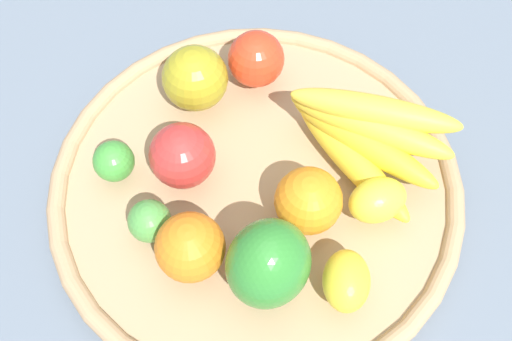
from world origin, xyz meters
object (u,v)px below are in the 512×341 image
(apple_1, at_px, (256,59))
(orange_1, at_px, (308,201))
(bell_pepper, at_px, (268,264))
(lime_0, at_px, (149,221))
(apple_0, at_px, (195,78))
(orange_0, at_px, (190,247))
(lemon_1, at_px, (377,200))
(lime_1, at_px, (114,161))
(apple_2, at_px, (182,156))
(banana_bunch, at_px, (365,134))
(lemon_0, at_px, (346,281))

(apple_1, bearing_deg, orange_1, 97.06)
(bell_pepper, height_order, apple_1, bell_pepper)
(lime_0, xyz_separation_m, bell_pepper, (-0.11, 0.08, 0.03))
(apple_0, bearing_deg, lime_0, 68.55)
(orange_1, height_order, orange_0, same)
(lime_0, distance_m, apple_0, 0.18)
(orange_1, bearing_deg, bell_pepper, 51.87)
(apple_1, distance_m, lemon_1, 0.22)
(lime_1, relative_size, apple_0, 0.59)
(bell_pepper, bearing_deg, apple_2, -105.63)
(bell_pepper, bearing_deg, apple_0, -121.34)
(apple_1, xyz_separation_m, lemon_1, (-0.10, 0.20, -0.01))
(lime_1, bearing_deg, lime_0, 113.37)
(apple_2, bearing_deg, apple_0, -103.45)
(apple_2, xyz_separation_m, apple_1, (-0.10, -0.12, -0.00))
(banana_bunch, height_order, apple_0, banana_bunch)
(banana_bunch, bearing_deg, lemon_0, 70.65)
(lemon_0, distance_m, banana_bunch, 0.16)
(bell_pepper, distance_m, lemon_1, 0.14)
(bell_pepper, relative_size, apple_1, 1.46)
(orange_0, height_order, lemon_1, orange_0)
(lime_0, distance_m, banana_bunch, 0.25)
(bell_pepper, bearing_deg, apple_1, -138.25)
(banana_bunch, bearing_deg, lime_1, -3.64)
(orange_1, distance_m, lemon_1, 0.07)
(banana_bunch, bearing_deg, lime_0, 14.18)
(orange_0, bearing_deg, bell_pepper, 154.63)
(lime_0, bearing_deg, apple_1, -126.58)
(banana_bunch, xyz_separation_m, lime_1, (0.27, -0.02, -0.02))
(lime_0, xyz_separation_m, apple_1, (-0.14, -0.19, 0.01))
(orange_1, bearing_deg, apple_2, -30.96)
(banana_bunch, bearing_deg, bell_pepper, 46.57)
(lemon_0, height_order, lime_1, lemon_0)
(lime_1, bearing_deg, lemon_0, 141.89)
(lime_0, bearing_deg, bell_pepper, 145.93)
(lemon_0, height_order, banana_bunch, banana_bunch)
(lime_0, relative_size, bell_pepper, 0.46)
(bell_pepper, xyz_separation_m, apple_1, (-0.03, -0.26, -0.02))
(orange_0, height_order, apple_1, orange_0)
(apple_0, xyz_separation_m, lemon_1, (-0.17, 0.18, -0.01))
(orange_1, height_order, lime_1, orange_1)
(apple_0, xyz_separation_m, bell_pepper, (-0.05, 0.24, 0.01))
(bell_pepper, bearing_deg, banana_bunch, -175.53)
(apple_1, bearing_deg, apple_0, 16.34)
(lime_0, height_order, bell_pepper, bell_pepper)
(lime_1, bearing_deg, apple_0, -138.28)
(lemon_0, relative_size, apple_2, 0.88)
(lime_0, distance_m, orange_1, 0.16)
(lime_0, xyz_separation_m, apple_0, (-0.07, -0.17, 0.02))
(apple_2, xyz_separation_m, bell_pepper, (-0.07, 0.14, 0.01))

